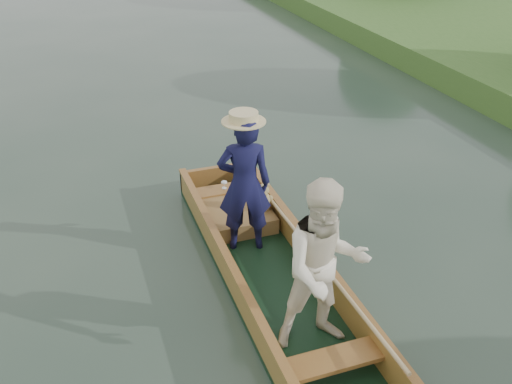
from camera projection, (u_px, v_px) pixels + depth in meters
name	position (u px, v px, depth m)	size (l,w,h in m)	color
ground	(272.00, 284.00, 6.84)	(120.00, 120.00, 0.00)	#283D30
punt	(283.00, 246.00, 6.32)	(1.16, 5.00, 1.93)	black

